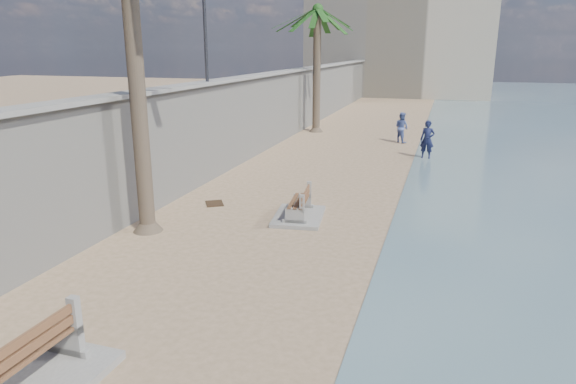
# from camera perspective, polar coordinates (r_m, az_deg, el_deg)

# --- Properties ---
(seawall) EXTENTS (0.45, 70.00, 3.50)m
(seawall) POSITION_cam_1_polar(r_m,az_deg,el_deg) (26.73, -1.39, 9.23)
(seawall) COLOR gray
(seawall) RESTS_ON ground_plane
(wall_cap) EXTENTS (0.80, 70.00, 0.12)m
(wall_cap) POSITION_cam_1_polar(r_m,az_deg,el_deg) (26.58, -1.41, 13.09)
(wall_cap) COLOR gray
(wall_cap) RESTS_ON seawall
(end_building) EXTENTS (18.00, 12.00, 14.00)m
(end_building) POSITION_cam_1_polar(r_m,az_deg,el_deg) (57.45, 12.55, 17.63)
(end_building) COLOR #B7AA93
(end_building) RESTS_ON ground_plane
(bench_near) EXTENTS (1.74, 2.52, 1.04)m
(bench_near) POSITION_cam_1_polar(r_m,az_deg,el_deg) (8.52, -27.75, -16.89)
(bench_near) COLOR gray
(bench_near) RESTS_ON ground_plane
(bench_far) EXTENTS (1.61, 2.16, 0.84)m
(bench_far) POSITION_cam_1_polar(r_m,az_deg,el_deg) (14.86, 1.20, -1.58)
(bench_far) COLOR gray
(bench_far) RESTS_ON ground_plane
(palm_back) EXTENTS (5.00, 5.00, 7.74)m
(palm_back) POSITION_cam_1_polar(r_m,az_deg,el_deg) (30.21, 3.32, 19.44)
(palm_back) COLOR brown
(palm_back) RESTS_ON ground_plane
(person_a) EXTENTS (0.74, 0.54, 1.95)m
(person_a) POSITION_cam_1_polar(r_m,az_deg,el_deg) (23.69, 15.24, 5.94)
(person_a) COLOR #151A3A
(person_a) RESTS_ON ground_plane
(person_b) EXTENTS (1.06, 1.03, 1.74)m
(person_b) POSITION_cam_1_polar(r_m,az_deg,el_deg) (27.47, 12.52, 7.19)
(person_b) COLOR #4D5F9F
(person_b) RESTS_ON ground_plane
(debris_c) EXTENTS (0.79, 0.83, 0.03)m
(debris_c) POSITION_cam_1_polar(r_m,az_deg,el_deg) (16.47, -8.17, -1.27)
(debris_c) COLOR #382616
(debris_c) RESTS_ON ground_plane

